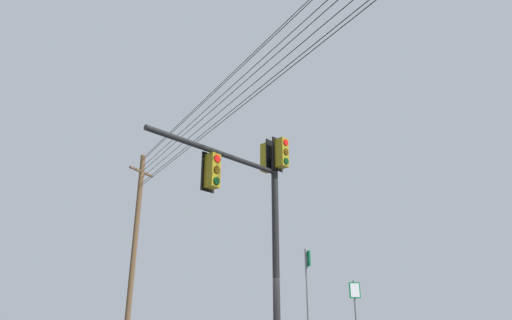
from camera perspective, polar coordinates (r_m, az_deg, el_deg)
signal_mast_assembly at (r=12.00m, az=0.35°, el=-4.91°), size 1.11×4.74×6.66m
utility_pole_wooden at (r=25.85m, az=-16.01°, el=-10.44°), size 0.52×2.09×10.78m
route_sign_primary at (r=12.33m, az=13.39°, el=-19.94°), size 0.24×0.24×2.44m
route_sign_secondary at (r=10.60m, az=7.06°, el=-18.50°), size 0.27×0.24×3.08m
overhead_wire_span at (r=13.56m, az=5.82°, el=16.47°), size 29.61×12.40×1.99m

